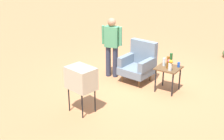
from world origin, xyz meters
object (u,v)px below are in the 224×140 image
object	(u,v)px
bottle_tall_amber	(168,62)
flower_vase	(170,65)
armchair	(139,63)
tv_on_stand	(81,78)
bottle_wine_green	(171,60)
soda_can_blue	(179,65)
side_table	(168,71)
bottle_short_clear	(164,62)
person_standing	(112,44)

from	to	relation	value
bottle_tall_amber	flower_vase	world-z (taller)	bottle_tall_amber
armchair	tv_on_stand	world-z (taller)	armchair
bottle_wine_green	soda_can_blue	bearing A→B (deg)	5.98
armchair	soda_can_blue	size ratio (longest dim) A/B	8.69
flower_vase	tv_on_stand	bearing A→B (deg)	-123.30
tv_on_stand	bottle_tall_amber	distance (m)	2.22
armchair	side_table	bearing A→B (deg)	-10.58
bottle_wine_green	bottle_short_clear	size ratio (longest dim) A/B	1.60
bottle_tall_amber	bottle_short_clear	distance (m)	0.19
tv_on_stand	bottle_wine_green	world-z (taller)	tv_on_stand
side_table	tv_on_stand	xyz separation A→B (m)	(-1.10, -1.99, 0.25)
tv_on_stand	soda_can_blue	bearing A→B (deg)	59.01
bottle_tall_amber	bottle_short_clear	size ratio (longest dim) A/B	1.50
tv_on_stand	flower_vase	world-z (taller)	tv_on_stand
soda_can_blue	bottle_wine_green	distance (m)	0.23
bottle_wine_green	tv_on_stand	bearing A→B (deg)	-117.11
armchair	bottle_tall_amber	size ratio (longest dim) A/B	3.53
bottle_tall_amber	soda_can_blue	bearing A→B (deg)	50.39
tv_on_stand	bottle_wine_green	size ratio (longest dim) A/B	3.22
side_table	flower_vase	world-z (taller)	flower_vase
side_table	flower_vase	distance (m)	0.31
soda_can_blue	person_standing	bearing A→B (deg)	-175.04
soda_can_blue	side_table	bearing A→B (deg)	-139.79
soda_can_blue	bottle_tall_amber	bearing A→B (deg)	-129.61
person_standing	bottle_tall_amber	xyz separation A→B (m)	(1.67, -0.06, -0.16)
bottle_wine_green	flower_vase	distance (m)	0.32
armchair	bottle_short_clear	bearing A→B (deg)	-9.75
soda_can_blue	bottle_short_clear	bearing A→B (deg)	-160.21
soda_can_blue	bottle_short_clear	distance (m)	0.36
bottle_short_clear	flower_vase	world-z (taller)	flower_vase
soda_can_blue	armchair	bearing A→B (deg)	179.41
soda_can_blue	tv_on_stand	bearing A→B (deg)	-120.99
bottle_wine_green	flower_vase	xyz separation A→B (m)	(0.11, -0.30, -0.01)
side_table	bottle_tall_amber	xyz separation A→B (m)	(0.00, -0.07, 0.24)
side_table	bottle_short_clear	world-z (taller)	bottle_short_clear
tv_on_stand	person_standing	world-z (taller)	person_standing
bottle_tall_amber	soda_can_blue	size ratio (longest dim) A/B	2.46
side_table	bottle_wine_green	world-z (taller)	bottle_wine_green
bottle_short_clear	flower_vase	bearing A→B (deg)	-38.96
armchair	side_table	size ratio (longest dim) A/B	1.70
bottle_short_clear	armchair	bearing A→B (deg)	170.25
side_table	person_standing	xyz separation A→B (m)	(-1.67, -0.00, 0.41)
side_table	flower_vase	size ratio (longest dim) A/B	2.36
tv_on_stand	bottle_tall_amber	bearing A→B (deg)	60.15
tv_on_stand	bottle_wine_green	distance (m)	2.39
side_table	soda_can_blue	bearing A→B (deg)	40.21
person_standing	bottle_wine_green	world-z (taller)	person_standing
side_table	flower_vase	bearing A→B (deg)	-58.15
bottle_wine_green	bottle_short_clear	bearing A→B (deg)	-143.46
armchair	bottle_tall_amber	world-z (taller)	armchair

